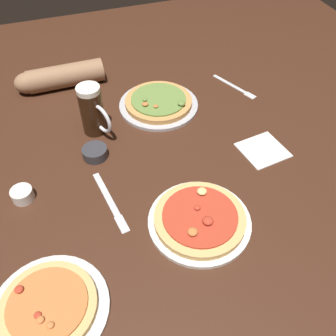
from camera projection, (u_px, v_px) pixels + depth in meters
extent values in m
cube|color=#3D2114|center=(168.00, 176.00, 1.15)|extent=(2.40, 2.40, 0.03)
cylinder|color=silver|center=(199.00, 222.00, 1.01)|extent=(0.28, 0.28, 0.01)
cylinder|color=tan|center=(200.00, 218.00, 1.00)|extent=(0.25, 0.25, 0.02)
cylinder|color=#B73823|center=(200.00, 216.00, 0.99)|extent=(0.20, 0.20, 0.01)
ellipsoid|color=#DBC67A|center=(202.00, 191.00, 1.03)|extent=(0.03, 0.03, 0.01)
ellipsoid|color=#B73823|center=(208.00, 221.00, 0.96)|extent=(0.03, 0.03, 0.01)
ellipsoid|color=#C67038|center=(193.00, 232.00, 0.94)|extent=(0.03, 0.03, 0.01)
ellipsoid|color=#B73823|center=(197.00, 207.00, 1.00)|extent=(0.02, 0.02, 0.01)
cylinder|color=#B2B2B7|center=(159.00, 105.00, 1.37)|extent=(0.29, 0.29, 0.01)
cylinder|color=tan|center=(159.00, 102.00, 1.35)|extent=(0.24, 0.24, 0.02)
cylinder|color=olive|center=(158.00, 99.00, 1.35)|extent=(0.20, 0.20, 0.01)
ellipsoid|color=olive|center=(145.00, 100.00, 1.33)|extent=(0.02, 0.02, 0.01)
ellipsoid|color=#C67038|center=(145.00, 104.00, 1.31)|extent=(0.02, 0.02, 0.01)
ellipsoid|color=olive|center=(181.00, 103.00, 1.31)|extent=(0.03, 0.03, 0.01)
ellipsoid|color=#C67038|center=(156.00, 106.00, 1.31)|extent=(0.02, 0.02, 0.01)
cylinder|color=silver|center=(50.00, 309.00, 0.84)|extent=(0.27, 0.27, 0.01)
cylinder|color=tan|center=(48.00, 307.00, 0.83)|extent=(0.22, 0.22, 0.02)
cylinder|color=#C67038|center=(47.00, 304.00, 0.82)|extent=(0.18, 0.18, 0.01)
ellipsoid|color=#B73823|center=(38.00, 315.00, 0.80)|extent=(0.02, 0.02, 0.01)
ellipsoid|color=#C67038|center=(50.00, 325.00, 0.78)|extent=(0.02, 0.02, 0.01)
ellipsoid|color=#B73823|center=(19.00, 289.00, 0.84)|extent=(0.02, 0.02, 0.01)
ellipsoid|color=#C67038|center=(40.00, 320.00, 0.79)|extent=(0.02, 0.02, 0.01)
cylinder|color=black|center=(92.00, 112.00, 1.22)|extent=(0.08, 0.08, 0.16)
cylinder|color=white|center=(88.00, 90.00, 1.16)|extent=(0.08, 0.08, 0.02)
torus|color=silver|center=(101.00, 119.00, 1.20)|extent=(0.05, 0.10, 0.10)
cylinder|color=silver|center=(22.00, 195.00, 1.06)|extent=(0.06, 0.06, 0.04)
cylinder|color=#333338|center=(95.00, 153.00, 1.18)|extent=(0.08, 0.08, 0.03)
cube|color=white|center=(263.00, 150.00, 1.21)|extent=(0.15, 0.15, 0.01)
cube|color=silver|center=(230.00, 84.00, 1.47)|extent=(0.08, 0.16, 0.01)
cube|color=silver|center=(250.00, 95.00, 1.41)|extent=(0.04, 0.05, 0.00)
cube|color=silver|center=(107.00, 195.00, 1.07)|extent=(0.05, 0.19, 0.01)
cube|color=silver|center=(122.00, 224.00, 1.01)|extent=(0.03, 0.06, 0.00)
cylinder|color=#936B4C|center=(66.00, 76.00, 1.43)|extent=(0.29, 0.09, 0.09)
ellipsoid|color=#936B4C|center=(28.00, 83.00, 1.40)|extent=(0.10, 0.08, 0.08)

